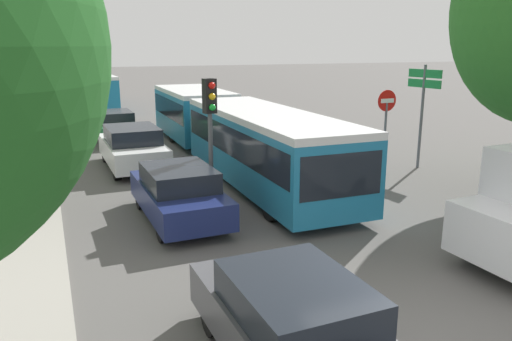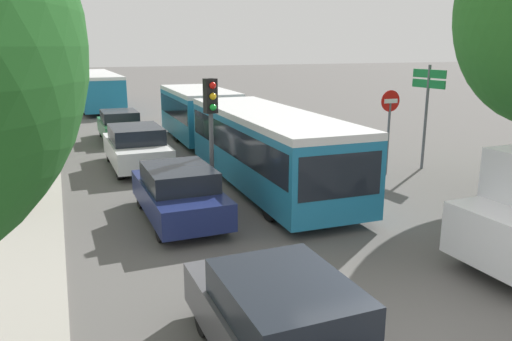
{
  "view_description": "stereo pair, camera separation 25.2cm",
  "coord_description": "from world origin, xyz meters",
  "px_view_note": "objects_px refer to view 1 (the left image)",
  "views": [
    {
      "loc": [
        -4.46,
        -4.82,
        4.24
      ],
      "look_at": [
        0.2,
        6.3,
        1.2
      ],
      "focal_mm": 35.0,
      "sensor_mm": 36.0,
      "label": 1
    },
    {
      "loc": [
        -4.23,
        -4.92,
        4.24
      ],
      "look_at": [
        0.2,
        6.3,
        1.2
      ],
      "focal_mm": 35.0,
      "sensor_mm": 36.0,
      "label": 2
    }
  ],
  "objects_px": {
    "city_bus_rear": "(88,88)",
    "queued_car_green": "(114,126)",
    "queued_car_navy": "(179,193)",
    "direction_sign_post": "(423,95)",
    "tree_left_far": "(12,44)",
    "articulated_bus": "(229,127)",
    "queued_car_graphite": "(293,325)",
    "traffic_light": "(210,113)",
    "tree_left_distant": "(32,41)",
    "no_entry_sign": "(386,119)",
    "queued_car_white": "(133,147)"
  },
  "relations": [
    {
      "from": "queued_car_navy",
      "to": "tree_left_distant",
      "type": "height_order",
      "value": "tree_left_distant"
    },
    {
      "from": "traffic_light",
      "to": "tree_left_far",
      "type": "bearing_deg",
      "value": -160.36
    },
    {
      "from": "city_bus_rear",
      "to": "tree_left_distant",
      "type": "bearing_deg",
      "value": 143.04
    },
    {
      "from": "queued_car_navy",
      "to": "queued_car_white",
      "type": "height_order",
      "value": "queued_car_white"
    },
    {
      "from": "city_bus_rear",
      "to": "queued_car_graphite",
      "type": "xyz_separation_m",
      "value": [
        -0.01,
        -31.16,
        -0.7
      ]
    },
    {
      "from": "queued_car_white",
      "to": "city_bus_rear",
      "type": "bearing_deg",
      "value": -0.95
    },
    {
      "from": "queued_car_green",
      "to": "direction_sign_post",
      "type": "xyz_separation_m",
      "value": [
        9.27,
        -9.46,
        1.86
      ]
    },
    {
      "from": "queued_car_white",
      "to": "tree_left_far",
      "type": "bearing_deg",
      "value": 41.08
    },
    {
      "from": "articulated_bus",
      "to": "tree_left_distant",
      "type": "relative_size",
      "value": 2.46
    },
    {
      "from": "no_entry_sign",
      "to": "direction_sign_post",
      "type": "distance_m",
      "value": 1.84
    },
    {
      "from": "queued_car_graphite",
      "to": "no_entry_sign",
      "type": "xyz_separation_m",
      "value": [
        7.6,
        8.29,
        1.19
      ]
    },
    {
      "from": "no_entry_sign",
      "to": "queued_car_graphite",
      "type": "bearing_deg",
      "value": -42.52
    },
    {
      "from": "city_bus_rear",
      "to": "queued_car_graphite",
      "type": "distance_m",
      "value": 31.16
    },
    {
      "from": "queued_car_graphite",
      "to": "queued_car_white",
      "type": "xyz_separation_m",
      "value": [
        -0.07,
        12.31,
        0.07
      ]
    },
    {
      "from": "queued_car_green",
      "to": "tree_left_far",
      "type": "relative_size",
      "value": 0.55
    },
    {
      "from": "direction_sign_post",
      "to": "tree_left_far",
      "type": "bearing_deg",
      "value": -38.81
    },
    {
      "from": "queued_car_green",
      "to": "no_entry_sign",
      "type": "distance_m",
      "value": 12.36
    },
    {
      "from": "queued_car_graphite",
      "to": "tree_left_distant",
      "type": "bearing_deg",
      "value": 6.03
    },
    {
      "from": "city_bus_rear",
      "to": "articulated_bus",
      "type": "bearing_deg",
      "value": -171.74
    },
    {
      "from": "direction_sign_post",
      "to": "tree_left_distant",
      "type": "relative_size",
      "value": 0.56
    },
    {
      "from": "queued_car_navy",
      "to": "tree_left_distant",
      "type": "bearing_deg",
      "value": 8.37
    },
    {
      "from": "city_bus_rear",
      "to": "tree_left_distant",
      "type": "height_order",
      "value": "tree_left_distant"
    },
    {
      "from": "queued_car_navy",
      "to": "tree_left_far",
      "type": "distance_m",
      "value": 11.26
    },
    {
      "from": "direction_sign_post",
      "to": "queued_car_graphite",
      "type": "bearing_deg",
      "value": 34.86
    },
    {
      "from": "queued_car_white",
      "to": "tree_left_distant",
      "type": "xyz_separation_m",
      "value": [
        -3.09,
        14.42,
        3.72
      ]
    },
    {
      "from": "articulated_bus",
      "to": "traffic_light",
      "type": "height_order",
      "value": "traffic_light"
    },
    {
      "from": "city_bus_rear",
      "to": "queued_car_navy",
      "type": "xyz_separation_m",
      "value": [
        0.08,
        -24.74,
        -0.69
      ]
    },
    {
      "from": "queued_car_white",
      "to": "traffic_light",
      "type": "bearing_deg",
      "value": -166.08
    },
    {
      "from": "articulated_bus",
      "to": "queued_car_graphite",
      "type": "height_order",
      "value": "articulated_bus"
    },
    {
      "from": "articulated_bus",
      "to": "direction_sign_post",
      "type": "xyz_separation_m",
      "value": [
        5.99,
        -3.17,
        1.21
      ]
    },
    {
      "from": "city_bus_rear",
      "to": "no_entry_sign",
      "type": "bearing_deg",
      "value": -162.99
    },
    {
      "from": "articulated_bus",
      "to": "direction_sign_post",
      "type": "distance_m",
      "value": 6.88
    },
    {
      "from": "queued_car_white",
      "to": "tree_left_far",
      "type": "relative_size",
      "value": 0.61
    },
    {
      "from": "no_entry_sign",
      "to": "tree_left_distant",
      "type": "distance_m",
      "value": 21.51
    },
    {
      "from": "queued_car_green",
      "to": "tree_left_far",
      "type": "bearing_deg",
      "value": 112.62
    },
    {
      "from": "queued_car_white",
      "to": "traffic_light",
      "type": "distance_m",
      "value": 5.44
    },
    {
      "from": "queued_car_navy",
      "to": "queued_car_white",
      "type": "relative_size",
      "value": 0.92
    },
    {
      "from": "city_bus_rear",
      "to": "queued_car_navy",
      "type": "height_order",
      "value": "city_bus_rear"
    },
    {
      "from": "queued_car_graphite",
      "to": "tree_left_far",
      "type": "bearing_deg",
      "value": 12.05
    },
    {
      "from": "queued_car_navy",
      "to": "articulated_bus",
      "type": "bearing_deg",
      "value": -32.01
    },
    {
      "from": "city_bus_rear",
      "to": "queued_car_navy",
      "type": "relative_size",
      "value": 2.83
    },
    {
      "from": "articulated_bus",
      "to": "traffic_light",
      "type": "distance_m",
      "value": 4.99
    },
    {
      "from": "city_bus_rear",
      "to": "direction_sign_post",
      "type": "bearing_deg",
      "value": -159.05
    },
    {
      "from": "queued_car_navy",
      "to": "traffic_light",
      "type": "xyz_separation_m",
      "value": [
        1.14,
        0.91,
        1.8
      ]
    },
    {
      "from": "no_entry_sign",
      "to": "queued_car_white",
      "type": "bearing_deg",
      "value": -117.63
    },
    {
      "from": "city_bus_rear",
      "to": "queued_car_green",
      "type": "relative_size",
      "value": 2.85
    },
    {
      "from": "traffic_light",
      "to": "no_entry_sign",
      "type": "bearing_deg",
      "value": 89.7
    },
    {
      "from": "queued_car_graphite",
      "to": "tree_left_far",
      "type": "relative_size",
      "value": 0.55
    },
    {
      "from": "queued_car_graphite",
      "to": "queued_car_navy",
      "type": "relative_size",
      "value": 0.99
    },
    {
      "from": "articulated_bus",
      "to": "queued_car_white",
      "type": "xyz_separation_m",
      "value": [
        -3.38,
        0.6,
        -0.59
      ]
    }
  ]
}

